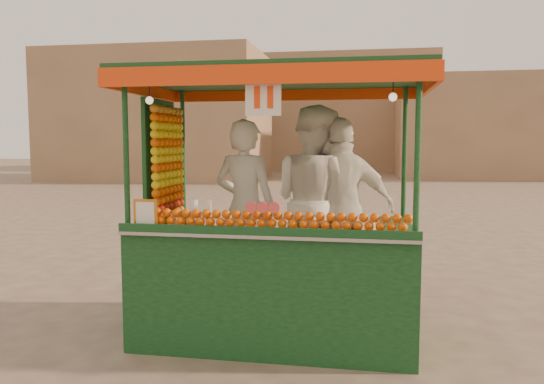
% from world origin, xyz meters
% --- Properties ---
extents(ground, '(90.00, 90.00, 0.00)m').
position_xyz_m(ground, '(0.00, 0.00, 0.00)').
color(ground, brown).
rests_on(ground, ground).
extents(building_left, '(10.00, 6.00, 6.00)m').
position_xyz_m(building_left, '(-9.00, 20.00, 3.00)').
color(building_left, '#A17E5B').
rests_on(building_left, ground).
extents(building_right, '(9.00, 6.00, 5.00)m').
position_xyz_m(building_right, '(7.00, 24.00, 2.50)').
color(building_right, '#A17E5B').
rests_on(building_right, ground).
extents(building_center, '(14.00, 7.00, 7.00)m').
position_xyz_m(building_center, '(-2.00, 30.00, 3.50)').
color(building_center, '#A17E5B').
rests_on(building_center, ground).
extents(juice_cart, '(2.72, 1.76, 2.47)m').
position_xyz_m(juice_cart, '(0.03, -0.02, 0.80)').
color(juice_cart, '#0D3218').
rests_on(juice_cart, ground).
extents(vendor_left, '(0.72, 0.56, 1.77)m').
position_xyz_m(vendor_left, '(-0.28, 0.32, 1.17)').
color(vendor_left, silver).
rests_on(vendor_left, ground).
extents(vendor_middle, '(1.17, 1.13, 1.90)m').
position_xyz_m(vendor_middle, '(0.40, 0.42, 1.24)').
color(vendor_middle, white).
rests_on(vendor_middle, ground).
extents(vendor_right, '(1.12, 0.66, 1.78)m').
position_xyz_m(vendor_right, '(0.67, 0.37, 1.18)').
color(vendor_right, white).
rests_on(vendor_right, ground).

